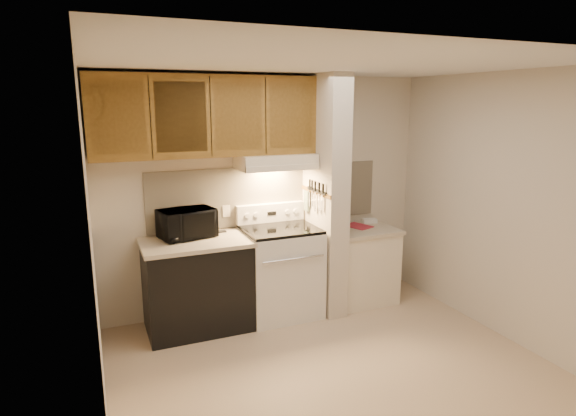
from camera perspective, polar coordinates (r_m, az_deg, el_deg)
floor at (r=4.36m, az=5.08°, el=-18.17°), size 3.60×3.60×0.00m
ceiling at (r=3.77m, az=5.84°, el=16.71°), size 3.60×3.60×0.00m
wall_back at (r=5.22m, az=-2.35°, el=1.73°), size 3.60×2.50×0.02m
wall_left at (r=3.44m, az=-22.14°, el=-4.78°), size 0.02×3.00×2.50m
wall_right at (r=4.97m, az=24.06°, el=0.13°), size 0.02×3.00×2.50m
backsplash at (r=5.21m, az=-2.30°, el=1.55°), size 2.60×0.02×0.63m
range_body at (r=5.11m, az=-0.91°, el=-7.67°), size 0.76×0.65×0.92m
oven_window at (r=4.82m, az=0.51°, el=-8.41°), size 0.50×0.01×0.30m
oven_handle at (r=4.72m, az=0.70°, el=-6.06°), size 0.65×0.02×0.02m
cooktop at (r=4.97m, az=-0.93°, el=-2.52°), size 0.74×0.64×0.03m
range_backguard at (r=5.20m, az=-2.10°, el=-0.55°), size 0.76×0.08×0.20m
range_display at (r=5.16m, az=-1.94°, el=-0.64°), size 0.10×0.01×0.04m
range_knob_left_outer at (r=5.07m, az=-4.88°, el=-0.92°), size 0.05×0.02×0.05m
range_knob_left_inner at (r=5.10m, az=-3.81°, el=-0.83°), size 0.05×0.02×0.05m
range_knob_right_inner at (r=5.23m, az=-0.08°, el=-0.48°), size 0.05×0.02×0.05m
range_knob_right_outer at (r=5.26m, az=0.92°, el=-0.39°), size 0.05×0.02×0.05m
dishwasher_front at (r=4.89m, az=-10.68°, el=-9.14°), size 1.00×0.63×0.87m
left_countertop at (r=4.75m, az=-10.90°, el=-4.02°), size 1.04×0.67×0.04m
spoon_rest at (r=4.98m, az=-8.55°, el=-2.83°), size 0.21×0.07×0.01m
teal_jar at (r=4.89m, az=-14.66°, el=-2.86°), size 0.11×0.11×0.10m
outlet at (r=5.08m, az=-7.32°, el=-0.38°), size 0.08×0.01×0.12m
microwave at (r=4.83m, az=-11.90°, el=-1.79°), size 0.58×0.46×0.29m
partition_pillar at (r=5.10m, az=4.41°, el=1.47°), size 0.22×0.70×2.50m
pillar_trim at (r=5.04m, az=3.24°, el=1.93°), size 0.01×0.70×0.04m
knife_strip at (r=4.99m, az=3.43°, el=2.06°), size 0.02×0.42×0.04m
knife_blade_a at (r=4.88m, az=4.04°, el=0.61°), size 0.01×0.03×0.16m
knife_handle_a at (r=4.83m, az=4.19°, el=2.30°), size 0.02×0.02×0.10m
knife_blade_b at (r=4.94m, az=3.66°, el=0.65°), size 0.01×0.04×0.18m
knife_handle_b at (r=4.91m, az=3.74°, el=2.46°), size 0.02×0.02×0.10m
knife_blade_c at (r=5.02m, az=3.25°, el=0.72°), size 0.01×0.04×0.20m
knife_handle_c at (r=4.99m, az=3.26°, el=2.63°), size 0.02×0.02×0.10m
knife_blade_d at (r=5.08m, az=2.90°, el=1.08°), size 0.01×0.04×0.16m
knife_handle_d at (r=5.06m, az=2.88°, el=2.77°), size 0.02×0.02×0.10m
knife_blade_e at (r=5.16m, az=2.47°, el=1.15°), size 0.01×0.04×0.18m
knife_handle_e at (r=5.11m, az=2.60°, el=2.87°), size 0.02×0.02×0.10m
oven_mitt at (r=5.21m, az=2.25°, el=0.84°), size 0.03×0.09×0.22m
right_cab_base at (r=5.54m, az=8.53°, el=-6.81°), size 0.70×0.60×0.81m
right_countertop at (r=5.42m, az=8.67°, el=-2.56°), size 0.74×0.64×0.04m
red_folder at (r=5.47m, az=8.29°, el=-2.13°), size 0.30×0.35×0.01m
white_box at (r=5.67m, az=9.64°, el=-1.49°), size 0.18×0.14×0.04m
range_hood at (r=4.96m, az=-1.49°, el=5.56°), size 0.78×0.44×0.15m
hood_lip at (r=4.77m, az=-0.57°, el=4.75°), size 0.78×0.04×0.06m
upper_cabinets at (r=4.76m, az=-9.63°, el=10.67°), size 2.18×0.33×0.77m
cab_door_a at (r=4.48m, az=-19.52°, el=10.06°), size 0.46×0.01×0.63m
cab_gap_a at (r=4.51m, az=-16.01°, el=10.29°), size 0.01×0.01×0.73m
cab_door_b at (r=4.55m, az=-12.55°, el=10.49°), size 0.46×0.01×0.63m
cab_gap_b at (r=4.60m, az=-9.16°, el=10.64°), size 0.01×0.01×0.73m
cab_door_c at (r=4.68m, az=-5.86°, el=10.75°), size 0.46×0.01×0.63m
cab_gap_c at (r=4.76m, az=-2.66°, el=10.83°), size 0.01×0.01×0.73m
cab_door_d at (r=4.86m, az=0.40°, el=10.88°), size 0.46×0.01×0.63m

